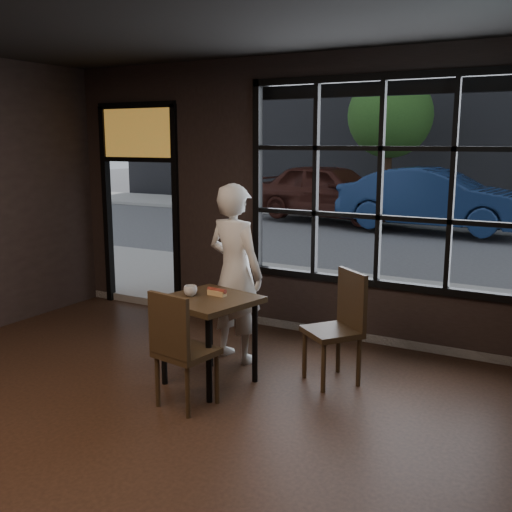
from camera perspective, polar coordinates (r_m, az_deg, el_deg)
The scene contains 13 objects.
floor at distance 4.77m, azimuth -18.19°, elevation -17.92°, with size 6.00×7.00×0.02m, color black.
window_frame at distance 6.59m, azimuth 11.74°, elevation 6.81°, with size 3.06×0.12×2.28m, color black.
stained_transom at distance 8.18m, azimuth -11.18°, elevation 11.45°, with size 1.20×0.06×0.70m, color orange.
street_asphalt at distance 27.05m, azimuth 22.32°, elevation 5.34°, with size 60.00×41.00×0.04m, color #545456.
cafe_table at distance 5.65m, azimuth -4.46°, elevation -8.01°, with size 0.77×0.77×0.84m, color #322416.
chair_near at distance 5.18m, azimuth -6.62°, elevation -8.72°, with size 0.44×0.44×1.02m, color #322416.
chair_window at distance 5.66m, azimuth 7.25°, elevation -6.83°, with size 0.46×0.46×1.06m, color #322416.
man at distance 6.12m, azimuth -2.00°, elevation -1.63°, with size 0.67×0.44×1.83m, color silver.
hotdog at distance 5.58m, azimuth -3.75°, elevation -3.48°, with size 0.20×0.08×0.06m, color tan, non-canonical shape.
cup at distance 5.59m, azimuth -6.27°, elevation -3.31°, with size 0.12×0.12×0.10m, color silver.
navy_car at distance 15.20m, azimuth 16.62°, elevation 5.22°, with size 1.59×4.55×1.50m, color #13254A.
maroon_car at distance 16.66m, azimuth 7.11°, elevation 6.13°, with size 1.82×4.53×1.54m, color #351510.
tree_left at distance 18.19m, azimuth 12.65°, elevation 12.90°, with size 2.45×2.45×4.18m.
Camera 1 is at (3.16, -2.77, 2.25)m, focal length 42.00 mm.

